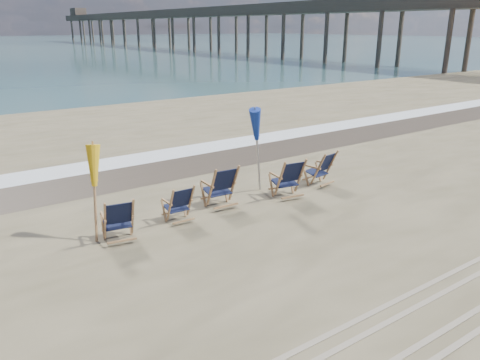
{
  "coord_description": "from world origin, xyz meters",
  "views": [
    {
      "loc": [
        -5.85,
        -6.16,
        4.26
      ],
      "look_at": [
        0.0,
        2.2,
        0.9
      ],
      "focal_mm": 35.0,
      "sensor_mm": 36.0,
      "label": 1
    }
  ],
  "objects_px": {
    "fishing_pier": "(186,24)",
    "beach_chair_1": "(191,202)",
    "beach_chair_4": "(331,167)",
    "umbrella_blue": "(258,123)",
    "beach_chair_0": "(133,218)",
    "beach_chair_2": "(234,185)",
    "beach_chair_3": "(301,177)",
    "umbrella_yellow": "(92,171)"
  },
  "relations": [
    {
      "from": "beach_chair_3",
      "to": "umbrella_yellow",
      "type": "bearing_deg",
      "value": 2.68
    },
    {
      "from": "beach_chair_1",
      "to": "beach_chair_4",
      "type": "xyz_separation_m",
      "value": [
        4.52,
        0.07,
        0.06
      ]
    },
    {
      "from": "beach_chair_4",
      "to": "beach_chair_1",
      "type": "bearing_deg",
      "value": -8.45
    },
    {
      "from": "umbrella_blue",
      "to": "beach_chair_2",
      "type": "bearing_deg",
      "value": -160.14
    },
    {
      "from": "umbrella_blue",
      "to": "fishing_pier",
      "type": "bearing_deg",
      "value": 62.57
    },
    {
      "from": "beach_chair_0",
      "to": "beach_chair_1",
      "type": "xyz_separation_m",
      "value": [
        1.5,
        0.24,
        -0.04
      ]
    },
    {
      "from": "beach_chair_2",
      "to": "umbrella_yellow",
      "type": "xyz_separation_m",
      "value": [
        -3.39,
        0.12,
        0.92
      ]
    },
    {
      "from": "fishing_pier",
      "to": "umbrella_yellow",
      "type": "bearing_deg",
      "value": -120.06
    },
    {
      "from": "beach_chair_0",
      "to": "beach_chair_2",
      "type": "distance_m",
      "value": 2.85
    },
    {
      "from": "fishing_pier",
      "to": "beach_chair_1",
      "type": "bearing_deg",
      "value": -118.7
    },
    {
      "from": "beach_chair_1",
      "to": "umbrella_blue",
      "type": "xyz_separation_m",
      "value": [
        2.32,
        0.55,
        1.46
      ]
    },
    {
      "from": "beach_chair_4",
      "to": "fishing_pier",
      "type": "xyz_separation_m",
      "value": [
        34.55,
        71.31,
        4.14
      ]
    },
    {
      "from": "beach_chair_3",
      "to": "umbrella_blue",
      "type": "distance_m",
      "value": 1.77
    },
    {
      "from": "beach_chair_3",
      "to": "umbrella_yellow",
      "type": "xyz_separation_m",
      "value": [
        -5.16,
        0.58,
        0.93
      ]
    },
    {
      "from": "umbrella_blue",
      "to": "beach_chair_1",
      "type": "bearing_deg",
      "value": -166.61
    },
    {
      "from": "umbrella_yellow",
      "to": "fishing_pier",
      "type": "xyz_separation_m",
      "value": [
        41.13,
        71.06,
        3.17
      ]
    },
    {
      "from": "beach_chair_1",
      "to": "umbrella_blue",
      "type": "distance_m",
      "value": 2.79
    },
    {
      "from": "beach_chair_4",
      "to": "fishing_pier",
      "type": "distance_m",
      "value": 79.35
    },
    {
      "from": "umbrella_blue",
      "to": "fishing_pier",
      "type": "relative_size",
      "value": 0.02
    },
    {
      "from": "beach_chair_4",
      "to": "umbrella_yellow",
      "type": "height_order",
      "value": "umbrella_yellow"
    },
    {
      "from": "umbrella_yellow",
      "to": "fishing_pier",
      "type": "height_order",
      "value": "fishing_pier"
    },
    {
      "from": "beach_chair_1",
      "to": "umbrella_yellow",
      "type": "distance_m",
      "value": 2.32
    },
    {
      "from": "beach_chair_2",
      "to": "beach_chair_4",
      "type": "xyz_separation_m",
      "value": [
        3.2,
        -0.13,
        -0.05
      ]
    },
    {
      "from": "beach_chair_4",
      "to": "fishing_pier",
      "type": "height_order",
      "value": "fishing_pier"
    },
    {
      "from": "beach_chair_1",
      "to": "beach_chair_3",
      "type": "bearing_deg",
      "value": 175.57
    },
    {
      "from": "beach_chair_0",
      "to": "beach_chair_2",
      "type": "relative_size",
      "value": 0.89
    },
    {
      "from": "beach_chair_1",
      "to": "beach_chair_2",
      "type": "distance_m",
      "value": 1.34
    },
    {
      "from": "beach_chair_1",
      "to": "beach_chair_3",
      "type": "relative_size",
      "value": 0.83
    },
    {
      "from": "beach_chair_4",
      "to": "umbrella_blue",
      "type": "xyz_separation_m",
      "value": [
        -2.2,
        0.49,
        1.4
      ]
    },
    {
      "from": "beach_chair_4",
      "to": "umbrella_yellow",
      "type": "relative_size",
      "value": 0.52
    },
    {
      "from": "beach_chair_1",
      "to": "beach_chair_4",
      "type": "height_order",
      "value": "beach_chair_4"
    },
    {
      "from": "beach_chair_2",
      "to": "fishing_pier",
      "type": "distance_m",
      "value": 80.67
    },
    {
      "from": "beach_chair_1",
      "to": "beach_chair_3",
      "type": "height_order",
      "value": "beach_chair_3"
    },
    {
      "from": "beach_chair_1",
      "to": "umbrella_blue",
      "type": "relative_size",
      "value": 0.37
    },
    {
      "from": "beach_chair_0",
      "to": "beach_chair_1",
      "type": "bearing_deg",
      "value": -160.8
    },
    {
      "from": "beach_chair_3",
      "to": "beach_chair_4",
      "type": "height_order",
      "value": "beach_chair_3"
    },
    {
      "from": "beach_chair_0",
      "to": "fishing_pier",
      "type": "xyz_separation_m",
      "value": [
        40.56,
        71.61,
        4.15
      ]
    },
    {
      "from": "beach_chair_0",
      "to": "beach_chair_3",
      "type": "height_order",
      "value": "beach_chair_3"
    },
    {
      "from": "beach_chair_3",
      "to": "fishing_pier",
      "type": "relative_size",
      "value": 0.01
    },
    {
      "from": "umbrella_blue",
      "to": "beach_chair_4",
      "type": "bearing_deg",
      "value": -12.44
    },
    {
      "from": "beach_chair_3",
      "to": "beach_chair_4",
      "type": "bearing_deg",
      "value": -157.81
    },
    {
      "from": "umbrella_yellow",
      "to": "umbrella_blue",
      "type": "distance_m",
      "value": 4.41
    }
  ]
}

